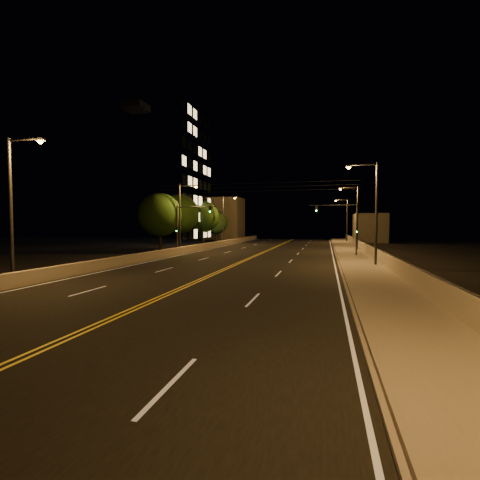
% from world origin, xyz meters
% --- Properties ---
extents(road, '(18.00, 120.00, 0.02)m').
position_xyz_m(road, '(0.00, 20.00, 0.01)').
color(road, black).
rests_on(road, ground).
extents(sidewalk, '(3.60, 120.00, 0.30)m').
position_xyz_m(sidewalk, '(10.80, 20.00, 0.15)').
color(sidewalk, gray).
rests_on(sidewalk, ground).
extents(curb, '(0.14, 120.00, 0.15)m').
position_xyz_m(curb, '(8.93, 20.00, 0.07)').
color(curb, gray).
rests_on(curb, ground).
extents(parapet_wall, '(0.30, 120.00, 1.00)m').
position_xyz_m(parapet_wall, '(12.45, 20.00, 0.80)').
color(parapet_wall, '#AC9F8F').
rests_on(parapet_wall, sidewalk).
extents(jersey_barrier, '(0.45, 120.00, 0.86)m').
position_xyz_m(jersey_barrier, '(-9.33, 20.00, 0.43)').
color(jersey_barrier, '#AC9F8F').
rests_on(jersey_barrier, ground).
extents(distant_building_right, '(6.00, 10.00, 5.83)m').
position_xyz_m(distant_building_right, '(16.50, 70.63, 2.91)').
color(distant_building_right, gray).
rests_on(distant_building_right, ground).
extents(distant_building_left, '(8.00, 8.00, 10.01)m').
position_xyz_m(distant_building_left, '(-16.00, 75.53, 5.00)').
color(distant_building_left, gray).
rests_on(distant_building_left, ground).
extents(parapet_rail, '(0.06, 120.00, 0.06)m').
position_xyz_m(parapet_rail, '(12.45, 20.00, 1.33)').
color(parapet_rail, black).
rests_on(parapet_rail, parapet_wall).
extents(lane_markings, '(17.32, 116.00, 0.00)m').
position_xyz_m(lane_markings, '(0.00, 19.93, 0.02)').
color(lane_markings, silver).
rests_on(lane_markings, road).
extents(streetlight_1, '(2.55, 0.28, 8.62)m').
position_xyz_m(streetlight_1, '(11.51, 24.78, 5.01)').
color(streetlight_1, '#2D2D33').
rests_on(streetlight_1, ground).
extents(streetlight_2, '(2.55, 0.28, 8.62)m').
position_xyz_m(streetlight_2, '(11.51, 42.55, 5.01)').
color(streetlight_2, '#2D2D33').
rests_on(streetlight_2, ground).
extents(streetlight_3, '(2.55, 0.28, 8.62)m').
position_xyz_m(streetlight_3, '(11.51, 65.97, 5.01)').
color(streetlight_3, '#2D2D33').
rests_on(streetlight_3, ground).
extents(streetlight_4, '(2.55, 0.28, 8.62)m').
position_xyz_m(streetlight_4, '(-9.91, 11.15, 5.01)').
color(streetlight_4, '#2D2D33').
rests_on(streetlight_4, ground).
extents(streetlight_5, '(2.55, 0.28, 8.62)m').
position_xyz_m(streetlight_5, '(-9.91, 35.45, 5.01)').
color(streetlight_5, '#2D2D33').
rests_on(streetlight_5, ground).
extents(streetlight_6, '(2.55, 0.28, 8.62)m').
position_xyz_m(streetlight_6, '(-9.91, 54.41, 5.01)').
color(streetlight_6, '#2D2D33').
rests_on(streetlight_6, ground).
extents(traffic_signal_right, '(5.11, 0.31, 5.91)m').
position_xyz_m(traffic_signal_right, '(9.98, 33.73, 3.75)').
color(traffic_signal_right, '#2D2D33').
rests_on(traffic_signal_right, ground).
extents(traffic_signal_left, '(5.11, 0.31, 5.91)m').
position_xyz_m(traffic_signal_left, '(-8.78, 33.73, 3.75)').
color(traffic_signal_left, '#2D2D33').
rests_on(traffic_signal_left, ground).
extents(overhead_wires, '(22.00, 0.03, 0.83)m').
position_xyz_m(overhead_wires, '(0.00, 29.50, 7.40)').
color(overhead_wires, black).
extents(building_tower, '(24.00, 15.00, 25.61)m').
position_xyz_m(building_tower, '(-26.10, 52.13, 12.23)').
color(building_tower, gray).
rests_on(building_tower, ground).
extents(tree_0, '(5.71, 5.71, 7.74)m').
position_xyz_m(tree_0, '(-13.39, 36.32, 4.87)').
color(tree_0, black).
rests_on(tree_0, ground).
extents(tree_1, '(6.12, 6.12, 8.29)m').
position_xyz_m(tree_1, '(-14.33, 44.55, 5.22)').
color(tree_1, black).
rests_on(tree_1, ground).
extents(tree_2, '(5.90, 5.90, 8.00)m').
position_xyz_m(tree_2, '(-14.46, 55.76, 5.04)').
color(tree_2, black).
rests_on(tree_2, ground).
extents(tree_3, '(4.67, 4.67, 6.33)m').
position_xyz_m(tree_3, '(-13.85, 61.61, 3.98)').
color(tree_3, black).
rests_on(tree_3, ground).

